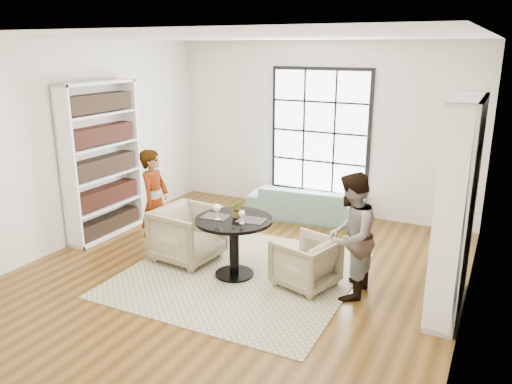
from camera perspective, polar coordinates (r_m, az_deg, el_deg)
The scene contains 16 objects.
ground at distance 6.73m, azimuth -1.94°, elevation -9.20°, with size 6.00×6.00×0.00m, color brown.
room_shell at distance 6.75m, azimuth 0.18°, elevation 2.27°, with size 6.00×6.01×6.00m.
rug at distance 6.68m, azimuth -1.83°, elevation -9.33°, with size 2.87×2.87×0.01m, color tan.
pedestal_table at distance 6.42m, azimuth -2.53°, elevation -4.90°, with size 1.00×1.00×0.79m.
sofa at distance 8.71m, azimuth 5.73°, elevation -1.20°, with size 1.96×0.77×0.57m, color gray.
armchair_left at distance 7.02m, azimuth -7.75°, elevation -4.82°, with size 0.82×0.84×0.77m, color #C4BA8C.
armchair_right at distance 6.29m, azimuth 5.68°, elevation -8.01°, with size 0.67×0.69×0.63m, color tan.
person_left at distance 7.21m, azimuth -11.47°, elevation -1.21°, with size 0.56×0.37×1.53m, color gray.
person_right at distance 5.96m, azimuth 10.74°, elevation -4.99°, with size 0.74×0.58×1.52m, color gray.
placemat_left at distance 6.42m, azimuth -4.61°, elevation -2.82°, with size 0.34×0.26×0.01m, color black.
placemat_right at distance 6.27m, azimuth -0.49°, elevation -3.25°, with size 0.34×0.26×0.01m, color black.
cutlery_left at distance 6.42m, azimuth -4.61°, elevation -2.76°, with size 0.14×0.22×0.01m, color silver, non-canonical shape.
cutlery_right at distance 6.27m, azimuth -0.49°, elevation -3.18°, with size 0.14×0.22×0.01m, color silver, non-canonical shape.
wine_glass_left at distance 6.28m, azimuth -4.46°, elevation -1.87°, with size 0.09×0.09×0.21m.
wine_glass_right at distance 6.14m, azimuth -1.62°, elevation -2.51°, with size 0.08×0.08×0.17m.
flower_centerpiece at distance 6.36m, azimuth -2.17°, elevation -1.97°, with size 0.20×0.17×0.22m, color gray.
Camera 1 is at (2.95, -5.30, 2.90)m, focal length 35.00 mm.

